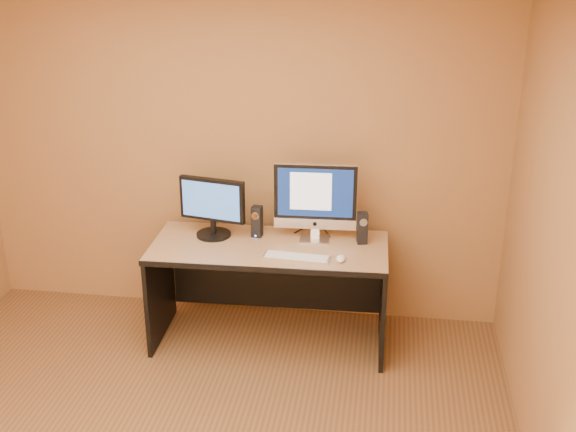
{
  "coord_description": "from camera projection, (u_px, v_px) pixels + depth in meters",
  "views": [
    {
      "loc": [
        1.11,
        -3.08,
        2.84
      ],
      "look_at": [
        0.47,
        1.4,
        1.04
      ],
      "focal_mm": 45.0,
      "sensor_mm": 36.0,
      "label": 1
    }
  ],
  "objects": [
    {
      "name": "imac",
      "position": [
        315.0,
        202.0,
        5.07
      ],
      "size": [
        0.6,
        0.24,
        0.57
      ],
      "primitive_type": null,
      "rotation": [
        0.0,
        0.0,
        0.04
      ],
      "color": "silver",
      "rests_on": "desk"
    },
    {
      "name": "mouse",
      "position": [
        341.0,
        258.0,
        4.84
      ],
      "size": [
        0.06,
        0.11,
        0.04
      ],
      "primitive_type": "ellipsoid",
      "rotation": [
        0.0,
        0.0,
        0.03
      ],
      "color": "white",
      "rests_on": "desk"
    },
    {
      "name": "speaker_left",
      "position": [
        257.0,
        221.0,
        5.19
      ],
      "size": [
        0.08,
        0.08,
        0.23
      ],
      "primitive_type": null,
      "rotation": [
        0.0,
        0.0,
        -0.12
      ],
      "color": "black",
      "rests_on": "desk"
    },
    {
      "name": "speaker_right",
      "position": [
        362.0,
        228.0,
        5.08
      ],
      "size": [
        0.08,
        0.09,
        0.23
      ],
      "primitive_type": null,
      "rotation": [
        0.0,
        0.0,
        0.19
      ],
      "color": "black",
      "rests_on": "desk"
    },
    {
      "name": "keyboard",
      "position": [
        297.0,
        257.0,
        4.88
      ],
      "size": [
        0.46,
        0.16,
        0.02
      ],
      "primitive_type": "cube",
      "rotation": [
        0.0,
        0.0,
        -0.08
      ],
      "color": "silver",
      "rests_on": "desk"
    },
    {
      "name": "second_monitor",
      "position": [
        213.0,
        208.0,
        5.16
      ],
      "size": [
        0.54,
        0.34,
        0.44
      ],
      "primitive_type": null,
      "rotation": [
        0.0,
        0.0,
        -0.2
      ],
      "color": "black",
      "rests_on": "desk"
    },
    {
      "name": "cable_a",
      "position": [
        325.0,
        231.0,
        5.31
      ],
      "size": [
        0.09,
        0.22,
        0.01
      ],
      "primitive_type": "cylinder",
      "rotation": [
        1.57,
        0.0,
        0.38
      ],
      "color": "black",
      "rests_on": "desk"
    },
    {
      "name": "cable_b",
      "position": [
        302.0,
        229.0,
        5.35
      ],
      "size": [
        0.1,
        0.17,
        0.01
      ],
      "primitive_type": "cylinder",
      "rotation": [
        1.57,
        0.0,
        -0.5
      ],
      "color": "black",
      "rests_on": "desk"
    },
    {
      "name": "desk",
      "position": [
        270.0,
        294.0,
        5.22
      ],
      "size": [
        1.68,
        0.77,
        0.77
      ],
      "primitive_type": null,
      "rotation": [
        0.0,
        0.0,
        0.02
      ],
      "color": "tan",
      "rests_on": "ground"
    },
    {
      "name": "walls",
      "position": [
        153.0,
        266.0,
        3.54
      ],
      "size": [
        4.0,
        4.0,
        2.6
      ],
      "primitive_type": null,
      "color": "#98633D",
      "rests_on": "ground"
    }
  ]
}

